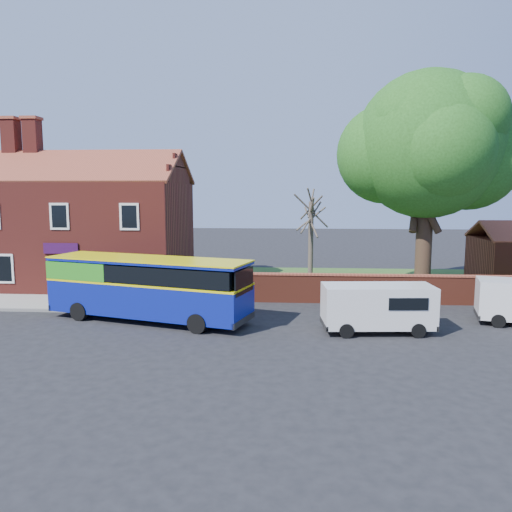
{
  "coord_description": "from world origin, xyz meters",
  "views": [
    {
      "loc": [
        5.91,
        -19.64,
        6.05
      ],
      "look_at": [
        4.21,
        5.0,
        2.79
      ],
      "focal_mm": 35.0,
      "sensor_mm": 36.0,
      "label": 1
    }
  ],
  "objects": [
    {
      "name": "ground",
      "position": [
        0.0,
        0.0,
        0.0
      ],
      "size": [
        120.0,
        120.0,
        0.0
      ],
      "primitive_type": "plane",
      "color": "black",
      "rests_on": "ground"
    },
    {
      "name": "pavement",
      "position": [
        -7.0,
        5.75,
        0.06
      ],
      "size": [
        18.0,
        3.5,
        0.12
      ],
      "primitive_type": "cube",
      "color": "gray",
      "rests_on": "ground"
    },
    {
      "name": "bus",
      "position": [
        -0.94,
        2.79,
        1.67
      ],
      "size": [
        9.96,
        5.07,
        2.95
      ],
      "rotation": [
        0.0,
        0.0,
        -0.29
      ],
      "color": "navy",
      "rests_on": "ground"
    },
    {
      "name": "grass_strip",
      "position": [
        13.0,
        13.0,
        0.02
      ],
      "size": [
        26.0,
        12.0,
        0.04
      ],
      "primitive_type": "cube",
      "color": "#426B28",
      "rests_on": "ground"
    },
    {
      "name": "bare_tree",
      "position": [
        7.18,
        11.15,
        3.01
      ],
      "size": [
        2.2,
        2.62,
        5.86
      ],
      "color": "#4C4238",
      "rests_on": "ground"
    },
    {
      "name": "boundary_wall",
      "position": [
        13.0,
        7.0,
        0.81
      ],
      "size": [
        22.0,
        0.38,
        1.6
      ],
      "color": "maroon",
      "rests_on": "ground"
    },
    {
      "name": "van_near",
      "position": [
        9.69,
        1.5,
        1.14
      ],
      "size": [
        4.78,
        2.23,
        2.04
      ],
      "rotation": [
        0.0,
        0.0,
        0.08
      ],
      "color": "silver",
      "rests_on": "ground"
    },
    {
      "name": "kerb",
      "position": [
        -7.0,
        4.0,
        0.07
      ],
      "size": [
        18.0,
        0.15,
        0.14
      ],
      "primitive_type": "cube",
      "color": "slate",
      "rests_on": "ground"
    },
    {
      "name": "large_tree",
      "position": [
        13.71,
        9.76,
        8.31
      ],
      "size": [
        10.4,
        8.23,
        12.69
      ],
      "color": "black",
      "rests_on": "ground"
    },
    {
      "name": "shop_building",
      "position": [
        -7.02,
        11.5,
        3.41
      ],
      "size": [
        12.3,
        8.13,
        10.5
      ],
      "color": "maroon",
      "rests_on": "ground"
    }
  ]
}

